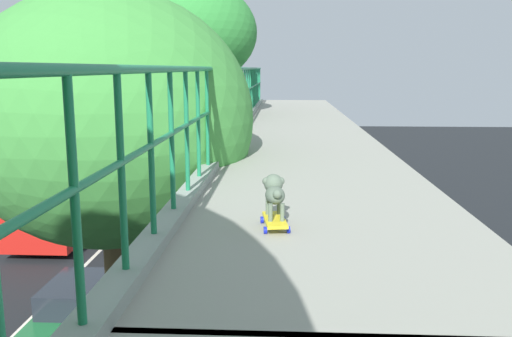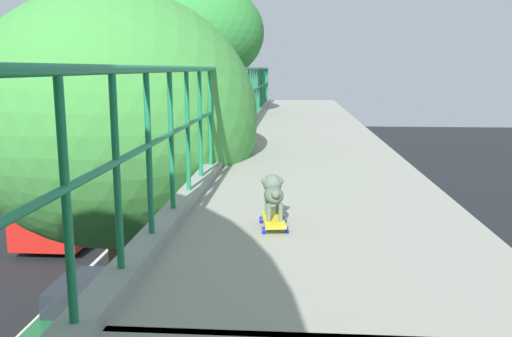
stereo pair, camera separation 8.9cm
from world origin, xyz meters
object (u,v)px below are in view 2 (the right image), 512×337
toy_skateboard (273,221)px  small_dog (273,191)px  city_bus (97,176)px  car_green_fifth (93,310)px

toy_skateboard → small_dog: 0.24m
city_bus → small_dog: bearing=-65.2°
car_green_fifth → city_bus: 11.47m
city_bus → car_green_fifth: bearing=-70.5°
city_bus → toy_skateboard: (8.58, -18.66, 3.51)m
toy_skateboard → city_bus: bearing=114.7°
city_bus → small_dog: 20.82m
city_bus → small_dog: size_ratio=27.80×
car_green_fifth → city_bus: bearing=109.5°
car_green_fifth → city_bus: city_bus is taller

